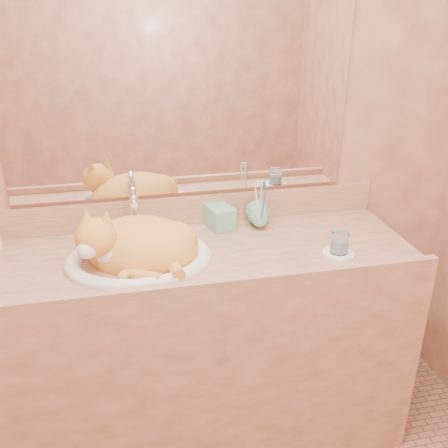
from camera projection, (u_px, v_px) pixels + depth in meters
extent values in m
cube|color=#975A44|center=(181.00, 126.00, 1.89)|extent=(2.40, 0.02, 2.50)
cube|color=white|center=(180.00, 89.00, 1.82)|extent=(1.30, 0.02, 0.80)
imported|color=#73B89F|center=(227.00, 209.00, 1.92)|extent=(0.11, 0.11, 0.20)
imported|color=#73B89F|center=(260.00, 221.00, 1.95)|extent=(0.11, 0.11, 0.09)
cylinder|color=white|center=(339.00, 253.00, 1.79)|extent=(0.11, 0.11, 0.01)
cylinder|color=white|center=(340.00, 243.00, 1.77)|extent=(0.06, 0.06, 0.08)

